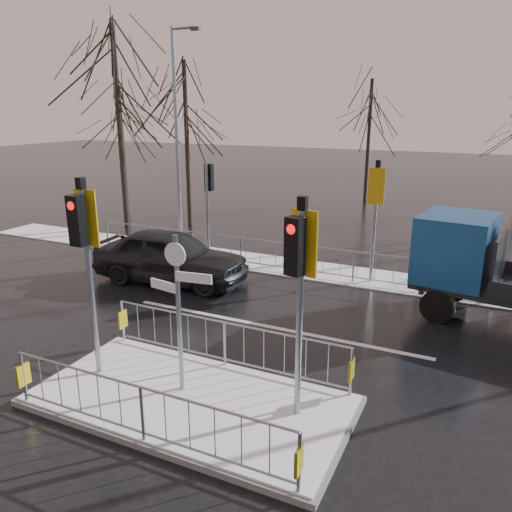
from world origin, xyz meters
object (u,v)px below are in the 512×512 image
at_px(street_lamp_left, 178,132).
at_px(flatbed_truck, 487,266).
at_px(traffic_island, 189,385).
at_px(car_far_lane, 171,256).

bearing_deg(street_lamp_left, flatbed_truck, -13.79).
bearing_deg(traffic_island, car_far_lane, 127.36).
height_order(traffic_island, street_lamp_left, street_lamp_left).
xyz_separation_m(car_far_lane, flatbed_truck, (9.11, 1.11, 0.59)).
bearing_deg(traffic_island, street_lamp_left, 124.07).
distance_m(car_far_lane, street_lamp_left, 5.72).
bearing_deg(flatbed_truck, car_far_lane, -173.05).
xyz_separation_m(traffic_island, flatbed_truck, (4.81, 6.73, 1.04)).
xyz_separation_m(traffic_island, street_lamp_left, (-6.42, 9.49, 4.10)).
bearing_deg(street_lamp_left, traffic_island, -55.93).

